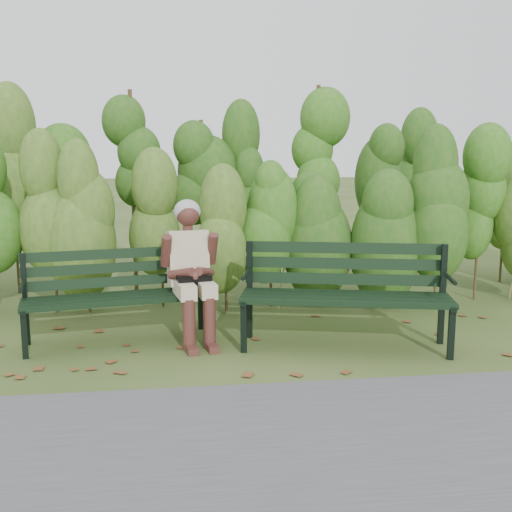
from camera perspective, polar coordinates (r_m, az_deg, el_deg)
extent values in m
plane|color=#324719|center=(5.41, 0.48, -8.48)|extent=(80.00, 80.00, 0.00)
cube|color=#474749|center=(3.41, 5.89, -19.80)|extent=(60.00, 2.50, 0.01)
cylinder|color=#47381E|center=(6.67, -19.69, -2.01)|extent=(0.03, 0.03, 0.80)
ellipsoid|color=#2F6714|center=(6.58, -20.00, 3.46)|extent=(0.64, 0.64, 1.44)
cylinder|color=#47381E|center=(6.57, -14.46, -1.93)|extent=(0.03, 0.03, 0.80)
ellipsoid|color=#2F6714|center=(6.47, -14.70, 3.63)|extent=(0.64, 0.64, 1.44)
cylinder|color=#47381E|center=(6.52, -9.12, -1.83)|extent=(0.03, 0.03, 0.80)
ellipsoid|color=#2F6714|center=(6.42, -9.27, 3.78)|extent=(0.64, 0.64, 1.44)
cylinder|color=#47381E|center=(6.53, -3.74, -1.71)|extent=(0.03, 0.03, 0.80)
ellipsoid|color=#2F6714|center=(6.43, -3.81, 3.89)|extent=(0.64, 0.64, 1.44)
cylinder|color=#47381E|center=(6.59, 1.57, -1.58)|extent=(0.03, 0.03, 0.80)
ellipsoid|color=#2F6714|center=(6.50, 1.60, 3.96)|extent=(0.64, 0.64, 1.44)
cylinder|color=#47381E|center=(6.72, 6.73, -1.44)|extent=(0.03, 0.03, 0.80)
ellipsoid|color=#2F6714|center=(6.62, 6.84, 4.01)|extent=(0.64, 0.64, 1.44)
cylinder|color=#47381E|center=(6.89, 11.68, -1.29)|extent=(0.03, 0.03, 0.80)
ellipsoid|color=#2F6714|center=(6.80, 11.86, 4.01)|extent=(0.64, 0.64, 1.44)
cylinder|color=#47381E|center=(7.11, 16.34, -1.14)|extent=(0.03, 0.03, 0.80)
ellipsoid|color=#2F6714|center=(7.02, 16.59, 3.99)|extent=(0.64, 0.64, 1.44)
cylinder|color=#47381E|center=(7.38, 20.70, -1.00)|extent=(0.03, 0.03, 0.80)
ellipsoid|color=#2F6714|center=(7.29, 20.99, 3.95)|extent=(0.64, 0.64, 1.44)
cylinder|color=#47381E|center=(7.73, -22.17, 0.50)|extent=(0.04, 0.04, 1.10)
ellipsoid|color=#205517|center=(7.65, -22.58, 7.02)|extent=(0.70, 0.70, 1.98)
cylinder|color=#47381E|center=(7.57, -16.54, 0.63)|extent=(0.04, 0.04, 1.10)
ellipsoid|color=#205517|center=(7.49, -16.86, 7.30)|extent=(0.70, 0.70, 1.98)
cylinder|color=#47381E|center=(7.49, -10.73, 0.77)|extent=(0.04, 0.04, 1.10)
ellipsoid|color=#205517|center=(7.41, -10.94, 7.51)|extent=(0.70, 0.70, 1.98)
cylinder|color=#47381E|center=(7.48, -4.85, 0.89)|extent=(0.04, 0.04, 1.10)
ellipsoid|color=#205517|center=(7.40, -4.95, 7.64)|extent=(0.70, 0.70, 1.98)
cylinder|color=#47381E|center=(7.55, 0.98, 1.01)|extent=(0.04, 0.04, 1.10)
ellipsoid|color=#205517|center=(7.47, 1.00, 7.70)|extent=(0.70, 0.70, 1.98)
cylinder|color=#47381E|center=(7.70, 6.64, 1.11)|extent=(0.04, 0.04, 1.10)
ellipsoid|color=#205517|center=(7.62, 6.77, 7.67)|extent=(0.70, 0.70, 1.98)
cylinder|color=#47381E|center=(7.92, 12.04, 1.20)|extent=(0.04, 0.04, 1.10)
ellipsoid|color=#205517|center=(7.85, 12.26, 7.57)|extent=(0.70, 0.70, 1.98)
cylinder|color=#47381E|center=(8.21, 17.10, 1.28)|extent=(0.04, 0.04, 1.10)
ellipsoid|color=#205517|center=(8.14, 17.41, 7.42)|extent=(0.70, 0.70, 1.98)
cylinder|color=#47381E|center=(8.56, 21.79, 1.33)|extent=(0.04, 0.04, 1.10)
ellipsoid|color=#205517|center=(8.49, 22.16, 7.22)|extent=(0.70, 0.70, 1.98)
cube|color=brown|center=(5.24, -5.44, -9.10)|extent=(0.11, 0.10, 0.01)
cube|color=brown|center=(5.04, -15.71, -10.20)|extent=(0.11, 0.11, 0.01)
cube|color=brown|center=(4.50, -8.63, -12.35)|extent=(0.09, 0.10, 0.01)
cube|color=brown|center=(6.05, -17.12, -6.90)|extent=(0.10, 0.08, 0.01)
cube|color=brown|center=(5.25, -1.18, -8.99)|extent=(0.11, 0.10, 0.01)
cube|color=brown|center=(4.73, 0.25, -11.14)|extent=(0.10, 0.11, 0.01)
cube|color=brown|center=(6.40, 8.39, -5.68)|extent=(0.10, 0.11, 0.01)
cube|color=brown|center=(5.69, 5.34, -7.56)|extent=(0.11, 0.10, 0.01)
cube|color=brown|center=(4.48, 2.15, -12.38)|extent=(0.11, 0.11, 0.01)
cube|color=brown|center=(5.35, -11.30, -8.82)|extent=(0.11, 0.10, 0.01)
cube|color=brown|center=(6.71, 15.55, -5.21)|extent=(0.11, 0.10, 0.01)
cube|color=brown|center=(6.40, 8.79, -5.68)|extent=(0.10, 0.11, 0.01)
cube|color=brown|center=(6.10, -5.00, -6.36)|extent=(0.10, 0.11, 0.01)
cube|color=brown|center=(5.57, -17.71, -8.37)|extent=(0.07, 0.09, 0.01)
cube|color=brown|center=(4.73, -17.87, -11.61)|extent=(0.09, 0.08, 0.01)
cube|color=brown|center=(5.38, -17.04, -8.98)|extent=(0.09, 0.10, 0.01)
cube|color=brown|center=(6.25, 14.83, -6.26)|extent=(0.11, 0.11, 0.01)
cube|color=brown|center=(7.13, 22.13, -4.71)|extent=(0.10, 0.11, 0.01)
cube|color=brown|center=(5.88, 6.58, -7.03)|extent=(0.10, 0.09, 0.01)
cube|color=brown|center=(5.77, -16.91, -7.71)|extent=(0.11, 0.10, 0.01)
cube|color=brown|center=(6.09, 3.96, -6.38)|extent=(0.11, 0.10, 0.01)
cube|color=brown|center=(4.46, 9.47, -12.58)|extent=(0.09, 0.10, 0.01)
cube|color=brown|center=(4.53, -4.22, -12.13)|extent=(0.09, 0.11, 0.01)
cube|color=brown|center=(5.99, 8.69, -6.74)|extent=(0.10, 0.11, 0.01)
cube|color=brown|center=(6.05, 15.67, -6.83)|extent=(0.11, 0.11, 0.01)
cube|color=brown|center=(5.24, 16.95, -9.46)|extent=(0.10, 0.11, 0.01)
cube|color=brown|center=(6.57, 9.75, -5.31)|extent=(0.11, 0.11, 0.01)
cube|color=brown|center=(5.53, 9.13, -8.14)|extent=(0.10, 0.11, 0.01)
cube|color=black|center=(5.32, -12.78, -4.37)|extent=(1.65, 0.40, 0.04)
cube|color=black|center=(5.43, -12.89, -4.09)|extent=(1.65, 0.40, 0.04)
cube|color=black|center=(5.54, -13.00, -3.82)|extent=(1.65, 0.40, 0.04)
cube|color=black|center=(5.66, -13.11, -3.56)|extent=(1.65, 0.40, 0.04)
cube|color=black|center=(5.72, -13.22, -2.38)|extent=(1.64, 0.36, 0.10)
cube|color=black|center=(5.71, -13.28, -1.09)|extent=(1.64, 0.36, 0.10)
cube|color=black|center=(5.70, -13.34, 0.21)|extent=(1.64, 0.36, 0.10)
cube|color=black|center=(5.36, -21.21, -7.00)|extent=(0.05, 0.05, 0.41)
cube|color=black|center=(5.69, -21.13, -3.89)|extent=(0.05, 0.05, 0.83)
cube|color=black|center=(5.49, -21.23, -4.57)|extent=(0.13, 0.46, 0.04)
cylinder|color=black|center=(5.40, -21.38, -2.60)|extent=(0.10, 0.35, 0.03)
cube|color=black|center=(5.49, -4.38, -5.98)|extent=(0.05, 0.05, 0.41)
cube|color=black|center=(5.81, -5.33, -3.00)|extent=(0.05, 0.05, 0.83)
cube|color=black|center=(5.61, -4.85, -3.64)|extent=(0.13, 0.46, 0.04)
cylinder|color=black|center=(5.53, -4.77, -1.69)|extent=(0.10, 0.35, 0.03)
cube|color=black|center=(5.07, 8.59, -4.48)|extent=(1.79, 0.53, 0.04)
cube|color=black|center=(5.20, 8.54, -4.15)|extent=(1.79, 0.53, 0.04)
cube|color=black|center=(5.32, 8.48, -3.83)|extent=(1.79, 0.53, 0.04)
cube|color=black|center=(5.44, 8.43, -3.52)|extent=(1.79, 0.53, 0.04)
cube|color=black|center=(5.51, 8.42, -2.18)|extent=(1.77, 0.48, 0.11)
cube|color=black|center=(5.49, 8.45, -0.71)|extent=(1.77, 0.48, 0.11)
cube|color=black|center=(5.49, 8.48, 0.76)|extent=(1.77, 0.48, 0.11)
cube|color=black|center=(5.15, -1.18, -6.76)|extent=(0.06, 0.06, 0.45)
cube|color=black|center=(5.51, -0.62, -3.24)|extent=(0.06, 0.06, 0.90)
cube|color=black|center=(5.29, -0.91, -4.01)|extent=(0.17, 0.50, 0.04)
cylinder|color=black|center=(5.20, -0.98, -1.77)|extent=(0.12, 0.38, 0.04)
cube|color=black|center=(5.23, 18.11, -7.00)|extent=(0.06, 0.06, 0.45)
cube|color=black|center=(5.59, 17.33, -3.52)|extent=(0.06, 0.06, 0.90)
cube|color=black|center=(5.37, 17.79, -4.28)|extent=(0.17, 0.50, 0.04)
cylinder|color=black|center=(5.27, 18.02, -2.07)|extent=(0.12, 0.38, 0.04)
cube|color=beige|center=(5.34, -6.83, -3.16)|extent=(0.22, 0.44, 0.13)
cube|color=beige|center=(5.37, -4.92, -3.03)|extent=(0.22, 0.44, 0.13)
cylinder|color=#4D261F|center=(5.24, -6.40, -6.52)|extent=(0.13, 0.13, 0.46)
cylinder|color=#4D261F|center=(5.28, -4.45, -6.37)|extent=(0.13, 0.13, 0.46)
cube|color=#4D261F|center=(5.22, -6.18, -8.84)|extent=(0.13, 0.22, 0.06)
cube|color=#4D261F|center=(5.26, -4.21, -8.67)|extent=(0.13, 0.22, 0.06)
cube|color=beige|center=(5.57, -6.51, -0.17)|extent=(0.41, 0.32, 0.52)
cylinder|color=#4D261F|center=(5.51, -6.52, 2.60)|extent=(0.09, 0.09, 0.10)
sphere|color=#4D261F|center=(5.49, -6.52, 3.95)|extent=(0.21, 0.21, 0.21)
ellipsoid|color=gray|center=(5.51, -6.58, 4.24)|extent=(0.25, 0.23, 0.22)
cylinder|color=#4D261F|center=(5.44, -8.55, 0.47)|extent=(0.13, 0.22, 0.31)
cylinder|color=#4D261F|center=(5.53, -4.19, 0.69)|extent=(0.13, 0.22, 0.31)
cylinder|color=#4D261F|center=(5.36, -7.14, -1.66)|extent=(0.26, 0.24, 0.13)
cylinder|color=#4D261F|center=(5.41, -4.93, -1.53)|extent=(0.20, 0.28, 0.13)
sphere|color=#4D261F|center=(5.33, -5.89, -1.93)|extent=(0.11, 0.11, 0.11)
cube|color=black|center=(5.35, -5.90, -2.65)|extent=(0.32, 0.18, 0.16)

